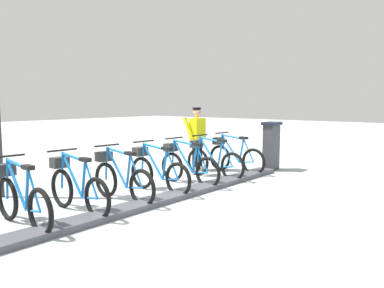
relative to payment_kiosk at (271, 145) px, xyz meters
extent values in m
plane|color=#A3A8A4|center=(-0.05, 4.00, -0.67)|extent=(60.00, 60.00, 0.00)
cube|color=#47474C|center=(-0.05, 4.00, -0.62)|extent=(0.44, 7.36, 0.10)
cube|color=#38383D|center=(0.00, 0.00, -0.07)|extent=(0.28, 0.44, 1.20)
cube|color=#194C8C|center=(0.15, 0.00, 0.28)|extent=(0.03, 0.30, 0.40)
cube|color=black|center=(0.00, 0.00, 0.57)|extent=(0.36, 0.52, 0.08)
torus|color=black|center=(-0.03, 0.95, -0.33)|extent=(0.67, 0.10, 0.67)
torus|color=black|center=(1.02, 0.90, -0.33)|extent=(0.67, 0.10, 0.67)
cylinder|color=blue|center=(0.68, 0.92, -0.05)|extent=(0.60, 0.07, 0.70)
cylinder|color=blue|center=(0.34, 0.93, -0.09)|extent=(0.17, 0.05, 0.61)
cylinder|color=blue|center=(0.62, 0.92, 0.25)|extent=(0.69, 0.08, 0.11)
cylinder|color=blue|center=(0.18, 0.94, -0.36)|extent=(0.43, 0.05, 0.09)
cylinder|color=blue|center=(0.12, 0.94, -0.06)|extent=(0.33, 0.05, 0.56)
cylinder|color=blue|center=(0.99, 0.90, -0.02)|extent=(0.10, 0.04, 0.62)
cube|color=black|center=(0.28, 0.93, 0.24)|extent=(0.22, 0.11, 0.06)
cylinder|color=black|center=(0.96, 0.90, 0.33)|extent=(0.06, 0.54, 0.03)
cube|color=#2D2D2D|center=(1.07, 0.90, 0.11)|extent=(0.21, 0.29, 0.18)
torus|color=black|center=(-0.03, 1.89, -0.33)|extent=(0.67, 0.10, 0.67)
torus|color=black|center=(1.02, 1.84, -0.33)|extent=(0.67, 0.10, 0.67)
cylinder|color=#1E79C5|center=(0.68, 1.85, -0.05)|extent=(0.60, 0.07, 0.70)
cylinder|color=#1E79C5|center=(0.34, 1.87, -0.09)|extent=(0.17, 0.05, 0.61)
cylinder|color=#1E79C5|center=(0.62, 1.86, 0.25)|extent=(0.69, 0.08, 0.11)
cylinder|color=#1E79C5|center=(0.18, 1.88, -0.36)|extent=(0.43, 0.05, 0.09)
cylinder|color=#1E79C5|center=(0.12, 1.88, -0.06)|extent=(0.33, 0.05, 0.56)
cylinder|color=#1E79C5|center=(0.99, 1.84, -0.02)|extent=(0.10, 0.04, 0.62)
cube|color=black|center=(0.28, 1.87, 0.24)|extent=(0.22, 0.11, 0.06)
cylinder|color=black|center=(0.96, 1.84, 0.33)|extent=(0.06, 0.54, 0.03)
cube|color=#2D2D2D|center=(1.07, 1.83, 0.11)|extent=(0.21, 0.29, 0.18)
torus|color=black|center=(-0.03, 2.82, -0.33)|extent=(0.67, 0.10, 0.67)
torus|color=black|center=(1.02, 2.77, -0.33)|extent=(0.67, 0.10, 0.67)
cylinder|color=#1874C1|center=(0.68, 2.79, -0.05)|extent=(0.60, 0.07, 0.70)
cylinder|color=#1874C1|center=(0.34, 2.81, -0.09)|extent=(0.17, 0.05, 0.61)
cylinder|color=#1874C1|center=(0.62, 2.79, 0.25)|extent=(0.69, 0.08, 0.11)
cylinder|color=#1874C1|center=(0.18, 2.81, -0.36)|extent=(0.43, 0.05, 0.09)
cylinder|color=#1874C1|center=(0.12, 2.82, -0.06)|extent=(0.33, 0.05, 0.56)
cylinder|color=#1874C1|center=(0.99, 2.77, -0.02)|extent=(0.10, 0.04, 0.62)
cube|color=black|center=(0.28, 2.81, 0.24)|extent=(0.22, 0.11, 0.06)
cylinder|color=black|center=(0.96, 2.78, 0.33)|extent=(0.06, 0.54, 0.03)
cube|color=#2D2D2D|center=(1.07, 2.77, 0.11)|extent=(0.21, 0.29, 0.18)
torus|color=black|center=(-0.03, 3.76, -0.33)|extent=(0.67, 0.10, 0.67)
torus|color=black|center=(1.02, 3.71, -0.33)|extent=(0.67, 0.10, 0.67)
cylinder|color=blue|center=(0.68, 3.73, -0.05)|extent=(0.60, 0.07, 0.70)
cylinder|color=blue|center=(0.34, 3.74, -0.09)|extent=(0.17, 0.05, 0.61)
cylinder|color=blue|center=(0.62, 3.73, 0.25)|extent=(0.69, 0.08, 0.11)
cylinder|color=blue|center=(0.18, 3.75, -0.36)|extent=(0.43, 0.05, 0.09)
cylinder|color=blue|center=(0.12, 3.75, -0.06)|extent=(0.33, 0.05, 0.56)
cylinder|color=blue|center=(0.99, 3.71, -0.02)|extent=(0.10, 0.04, 0.62)
cube|color=black|center=(0.28, 3.74, 0.24)|extent=(0.22, 0.11, 0.06)
cylinder|color=black|center=(0.96, 3.71, 0.33)|extent=(0.06, 0.54, 0.03)
cube|color=#2D2D2D|center=(1.07, 3.71, 0.11)|extent=(0.21, 0.29, 0.18)
torus|color=black|center=(-0.03, 4.70, -0.33)|extent=(0.67, 0.10, 0.67)
torus|color=black|center=(1.02, 4.65, -0.33)|extent=(0.67, 0.10, 0.67)
cylinder|color=blue|center=(0.68, 4.66, -0.05)|extent=(0.60, 0.07, 0.70)
cylinder|color=blue|center=(0.34, 4.68, -0.09)|extent=(0.17, 0.05, 0.61)
cylinder|color=blue|center=(0.62, 4.67, 0.25)|extent=(0.69, 0.08, 0.11)
cylinder|color=blue|center=(0.18, 4.69, -0.36)|extent=(0.43, 0.05, 0.09)
cylinder|color=blue|center=(0.12, 4.69, -0.06)|extent=(0.33, 0.05, 0.56)
cylinder|color=blue|center=(0.99, 4.65, -0.02)|extent=(0.10, 0.04, 0.62)
cube|color=black|center=(0.28, 4.68, 0.24)|extent=(0.22, 0.11, 0.06)
cylinder|color=black|center=(0.96, 4.65, 0.33)|extent=(0.06, 0.54, 0.03)
cube|color=#2D2D2D|center=(1.07, 4.64, 0.11)|extent=(0.21, 0.29, 0.18)
torus|color=black|center=(-0.03, 5.63, -0.33)|extent=(0.67, 0.10, 0.67)
torus|color=black|center=(1.02, 5.58, -0.33)|extent=(0.67, 0.10, 0.67)
cylinder|color=blue|center=(0.68, 5.60, -0.05)|extent=(0.60, 0.07, 0.70)
cylinder|color=blue|center=(0.34, 5.62, -0.09)|extent=(0.17, 0.05, 0.61)
cylinder|color=blue|center=(0.62, 5.60, 0.25)|extent=(0.69, 0.08, 0.11)
cylinder|color=blue|center=(0.18, 5.62, -0.36)|extent=(0.43, 0.05, 0.09)
cylinder|color=blue|center=(0.12, 5.63, -0.06)|extent=(0.33, 0.05, 0.56)
cylinder|color=blue|center=(0.99, 5.58, -0.02)|extent=(0.10, 0.04, 0.62)
cube|color=black|center=(0.28, 5.62, 0.24)|extent=(0.22, 0.11, 0.06)
cylinder|color=black|center=(0.96, 5.59, 0.33)|extent=(0.06, 0.54, 0.03)
cube|color=#2D2D2D|center=(1.07, 5.58, 0.11)|extent=(0.21, 0.29, 0.18)
torus|color=black|center=(-0.03, 6.57, -0.33)|extent=(0.67, 0.10, 0.67)
torus|color=black|center=(1.02, 6.52, -0.33)|extent=(0.67, 0.10, 0.67)
cylinder|color=#176CB9|center=(0.68, 6.54, -0.05)|extent=(0.60, 0.07, 0.70)
cylinder|color=#176CB9|center=(0.34, 6.55, -0.09)|extent=(0.17, 0.05, 0.61)
cylinder|color=#176CB9|center=(0.62, 6.54, 0.25)|extent=(0.69, 0.08, 0.11)
cylinder|color=#176CB9|center=(0.18, 6.56, -0.36)|extent=(0.43, 0.05, 0.09)
cylinder|color=#176CB9|center=(0.12, 6.56, -0.06)|extent=(0.33, 0.05, 0.56)
cylinder|color=#176CB9|center=(0.99, 6.52, -0.02)|extent=(0.10, 0.04, 0.62)
cube|color=black|center=(0.28, 6.55, 0.24)|extent=(0.22, 0.11, 0.06)
cylinder|color=black|center=(0.96, 6.52, 0.33)|extent=(0.06, 0.54, 0.03)
cube|color=#2D2D2D|center=(1.07, 6.52, 0.11)|extent=(0.21, 0.29, 0.18)
cube|color=white|center=(1.56, 1.37, -0.62)|extent=(0.26, 0.12, 0.10)
cube|color=white|center=(1.44, 1.15, -0.62)|extent=(0.26, 0.12, 0.10)
cylinder|color=black|center=(1.50, 1.36, -0.24)|extent=(0.15, 0.15, 0.82)
cylinder|color=black|center=(1.50, 1.16, -0.24)|extent=(0.15, 0.15, 0.82)
cube|color=yellow|center=(1.50, 1.26, 0.43)|extent=(0.27, 0.41, 0.56)
cylinder|color=yellow|center=(1.59, 1.52, 0.46)|extent=(0.34, 0.11, 0.57)
cylinder|color=yellow|center=(1.61, 1.00, 0.46)|extent=(0.34, 0.11, 0.57)
sphere|color=tan|center=(1.50, 1.26, 0.86)|extent=(0.22, 0.22, 0.22)
cylinder|color=black|center=(1.52, 1.26, 0.96)|extent=(0.22, 0.22, 0.06)
camera|label=1|loc=(-4.84, 9.19, 1.15)|focal=36.16mm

